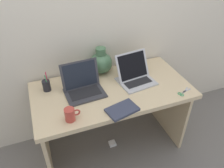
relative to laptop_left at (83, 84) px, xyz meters
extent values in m
plane|color=slate|center=(0.24, -0.06, -0.80)|extent=(6.00, 6.00, 0.00)
cube|color=beige|center=(0.24, 0.33, 0.40)|extent=(4.40, 0.04, 2.40)
cube|color=#D1B78C|center=(0.24, -0.06, -0.09)|extent=(1.36, 0.70, 0.04)
cube|color=#D1B78C|center=(-0.40, -0.06, -0.46)|extent=(0.03, 0.59, 0.70)
cube|color=#D1B78C|center=(0.88, -0.06, -0.46)|extent=(0.03, 0.59, 0.70)
cube|color=#333338|center=(0.00, -0.04, -0.06)|extent=(0.33, 0.27, 0.01)
cube|color=black|center=(0.00, -0.04, -0.05)|extent=(0.26, 0.16, 0.00)
cube|color=#333338|center=(0.00, 0.05, 0.07)|extent=(0.32, 0.09, 0.24)
cube|color=black|center=(0.00, 0.05, 0.07)|extent=(0.28, 0.08, 0.21)
cube|color=#B2B2B7|center=(0.48, -0.04, -0.06)|extent=(0.34, 0.30, 0.01)
cube|color=black|center=(0.48, -0.04, -0.05)|extent=(0.26, 0.19, 0.00)
cube|color=#B2B2B7|center=(0.47, 0.03, 0.06)|extent=(0.32, 0.15, 0.23)
cube|color=black|center=(0.47, 0.03, 0.06)|extent=(0.28, 0.14, 0.21)
ellipsoid|color=#47704C|center=(0.24, 0.23, 0.03)|extent=(0.21, 0.21, 0.20)
cylinder|color=#47704C|center=(0.24, 0.23, 0.15)|extent=(0.09, 0.09, 0.07)
cube|color=#33384C|center=(0.22, -0.35, -0.06)|extent=(0.26, 0.20, 0.02)
cylinder|color=#B23D33|center=(-0.17, -0.30, -0.02)|extent=(0.08, 0.08, 0.10)
torus|color=#B23D33|center=(-0.12, -0.30, -0.01)|extent=(0.06, 0.01, 0.06)
cylinder|color=black|center=(-0.29, 0.12, -0.02)|extent=(0.07, 0.07, 0.10)
cylinder|color=#D83359|center=(-0.27, 0.12, 0.04)|extent=(0.01, 0.03, 0.16)
cylinder|color=#4CA566|center=(-0.28, 0.11, 0.03)|extent=(0.02, 0.02, 0.13)
cube|color=#B7B7BC|center=(0.82, -0.31, -0.06)|extent=(0.09, 0.06, 0.00)
cube|color=#B7B7BC|center=(0.83, -0.31, -0.06)|extent=(0.10, 0.03, 0.00)
torus|color=#4CA566|center=(0.76, -0.35, -0.06)|extent=(0.03, 0.04, 0.01)
torus|color=#4CA566|center=(0.75, -0.33, -0.06)|extent=(0.03, 0.04, 0.01)
cube|color=white|center=(0.24, -0.07, -0.79)|extent=(0.07, 0.07, 0.03)
camera|label=1|loc=(-0.30, -1.49, 1.10)|focal=35.65mm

